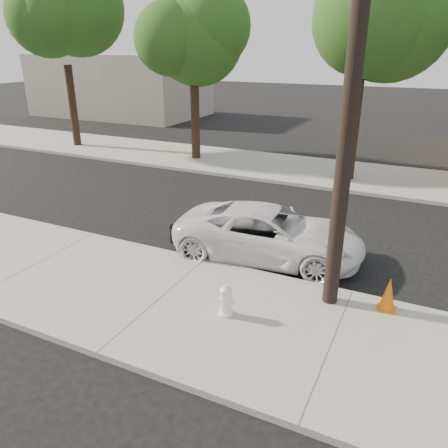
{
  "coord_description": "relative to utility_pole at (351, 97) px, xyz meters",
  "views": [
    {
      "loc": [
        5.17,
        -11.58,
        5.61
      ],
      "look_at": [
        0.27,
        -1.42,
        1.0
      ],
      "focal_mm": 35.0,
      "sensor_mm": 36.0,
      "label": 1
    }
  ],
  "objects": [
    {
      "name": "near_sidewalk",
      "position": [
        -3.6,
        -1.6,
        -4.62
      ],
      "size": [
        90.0,
        4.4,
        0.15
      ],
      "primitive_type": "cube",
      "color": "gray",
      "rests_on": "ground"
    },
    {
      "name": "building_far",
      "position": [
        -23.6,
        22.7,
        -2.2
      ],
      "size": [
        14.0,
        8.0,
        5.0
      ],
      "primitive_type": "cube",
      "color": "gray",
      "rests_on": "ground"
    },
    {
      "name": "tree_b",
      "position": [
        -9.41,
        10.76,
        1.45
      ],
      "size": [
        4.34,
        4.2,
        8.45
      ],
      "color": "black",
      "rests_on": "far_sidewalk"
    },
    {
      "name": "fire_hydrant",
      "position": [
        -1.92,
        -1.55,
        -4.22
      ],
      "size": [
        0.37,
        0.33,
        0.69
      ],
      "rotation": [
        0.0,
        0.0,
        0.19
      ],
      "color": "white",
      "rests_on": "near_sidewalk"
    },
    {
      "name": "ground",
      "position": [
        -3.6,
        2.7,
        -4.7
      ],
      "size": [
        120.0,
        120.0,
        0.0
      ],
      "primitive_type": "plane",
      "color": "black",
      "rests_on": "ground"
    },
    {
      "name": "curb_near",
      "position": [
        -3.6,
        0.6,
        -4.62
      ],
      "size": [
        90.0,
        0.12,
        0.16
      ],
      "primitive_type": "cube",
      "color": "#9E9B93",
      "rests_on": "ground"
    },
    {
      "name": "tree_c",
      "position": [
        -1.38,
        10.34,
        2.21
      ],
      "size": [
        4.96,
        4.8,
        9.55
      ],
      "color": "black",
      "rests_on": "far_sidewalk"
    },
    {
      "name": "police_cruiser",
      "position": [
        -2.17,
        1.81,
        -3.97
      ],
      "size": [
        5.49,
        2.96,
        1.46
      ],
      "primitive_type": "imported",
      "rotation": [
        0.0,
        0.0,
        1.68
      ],
      "color": "white",
      "rests_on": "ground"
    },
    {
      "name": "utility_pole",
      "position": [
        0.0,
        0.0,
        0.0
      ],
      "size": [
        1.4,
        0.34,
        9.0
      ],
      "color": "black",
      "rests_on": "near_sidewalk"
    },
    {
      "name": "traffic_cone",
      "position": [
        1.23,
        0.2,
        -4.17
      ],
      "size": [
        0.44,
        0.44,
        0.78
      ],
      "rotation": [
        0.0,
        0.0,
        0.1
      ],
      "color": "orange",
      "rests_on": "near_sidewalk"
    },
    {
      "name": "tree_a",
      "position": [
        -17.4,
        10.55,
        1.83
      ],
      "size": [
        4.65,
        4.5,
        9.0
      ],
      "color": "black",
      "rests_on": "far_sidewalk"
    },
    {
      "name": "far_sidewalk",
      "position": [
        -3.6,
        11.2,
        -4.62
      ],
      "size": [
        90.0,
        5.0,
        0.15
      ],
      "primitive_type": "cube",
      "color": "gray",
      "rests_on": "ground"
    }
  ]
}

